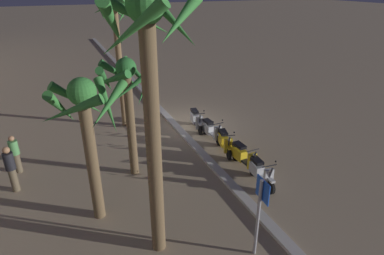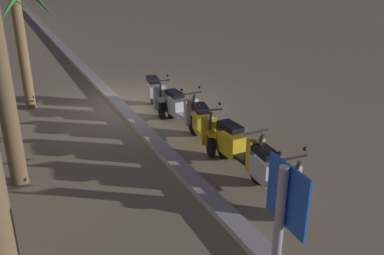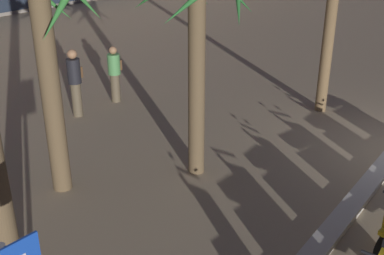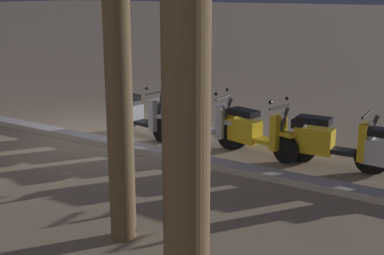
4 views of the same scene
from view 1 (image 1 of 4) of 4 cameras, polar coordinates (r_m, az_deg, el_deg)
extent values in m
plane|color=#9E896B|center=(16.83, -1.47, 0.39)|extent=(200.00, 200.00, 0.00)
cube|color=#BCB7AD|center=(16.66, -2.90, 0.32)|extent=(60.00, 0.36, 0.12)
cylinder|color=black|center=(11.87, 13.68, -10.19)|extent=(0.53, 0.14, 0.52)
cylinder|color=black|center=(12.75, 10.74, -7.26)|extent=(0.53, 0.14, 0.52)
cube|color=silver|center=(12.23, 12.29, -8.56)|extent=(0.62, 0.33, 0.08)
cube|color=silver|center=(12.50, 11.28, -7.13)|extent=(0.70, 0.37, 0.43)
cube|color=black|center=(12.35, 11.37, -5.74)|extent=(0.62, 0.35, 0.12)
cube|color=silver|center=(11.83, 13.36, -8.58)|extent=(0.17, 0.35, 0.66)
cube|color=silver|center=(11.71, 13.82, -9.02)|extent=(0.33, 0.18, 0.08)
cylinder|color=#333338|center=(11.70, 13.64, -8.16)|extent=(0.29, 0.09, 0.69)
cylinder|color=black|center=(11.59, 13.58, -6.63)|extent=(0.08, 0.56, 0.04)
sphere|color=white|center=(11.59, 13.77, -7.46)|extent=(0.12, 0.12, 0.12)
cube|color=silver|center=(12.60, 10.71, -5.53)|extent=(0.25, 0.22, 0.16)
sphere|color=black|center=(11.66, 14.60, -5.85)|extent=(0.07, 0.07, 0.07)
sphere|color=black|center=(11.43, 12.56, -6.30)|extent=(0.07, 0.07, 0.07)
cylinder|color=black|center=(12.72, 10.95, -7.35)|extent=(0.52, 0.12, 0.52)
cylinder|color=black|center=(13.60, 7.80, -4.87)|extent=(0.52, 0.12, 0.52)
cube|color=black|center=(13.08, 9.46, -5.95)|extent=(0.61, 0.31, 0.08)
cube|color=gold|center=(13.35, 8.37, -4.57)|extent=(0.69, 0.35, 0.46)
cube|color=black|center=(13.19, 8.42, -3.13)|extent=(0.61, 0.33, 0.12)
cube|color=gold|center=(12.69, 10.58, -5.87)|extent=(0.16, 0.35, 0.66)
cube|color=gold|center=(12.57, 11.06, -6.23)|extent=(0.33, 0.17, 0.08)
cylinder|color=#333338|center=(12.56, 10.84, -5.44)|extent=(0.29, 0.08, 0.69)
cylinder|color=black|center=(12.46, 10.74, -4.00)|extent=(0.07, 0.56, 0.04)
sphere|color=white|center=(12.46, 10.96, -4.76)|extent=(0.12, 0.12, 0.12)
cube|color=black|center=(13.44, 7.73, -3.02)|extent=(0.25, 0.21, 0.16)
cylinder|color=black|center=(13.67, 6.55, -4.63)|extent=(0.53, 0.22, 0.52)
cylinder|color=black|center=(14.71, 5.29, -2.33)|extent=(0.53, 0.22, 0.52)
cube|color=gold|center=(14.12, 5.96, -3.32)|extent=(0.65, 0.42, 0.08)
cube|color=gold|center=(14.45, 5.53, -2.13)|extent=(0.74, 0.48, 0.43)
cube|color=black|center=(14.31, 5.57, -0.85)|extent=(0.66, 0.44, 0.12)
cube|color=gold|center=(13.68, 6.41, -3.20)|extent=(0.22, 0.36, 0.66)
cube|color=gold|center=(13.53, 6.61, -3.55)|extent=(0.35, 0.23, 0.08)
cylinder|color=#333338|center=(13.55, 6.53, -2.80)|extent=(0.29, 0.14, 0.69)
cylinder|color=black|center=(13.47, 6.50, -1.43)|extent=(0.18, 0.55, 0.04)
sphere|color=white|center=(13.45, 6.58, -2.15)|extent=(0.12, 0.12, 0.12)
cube|color=gold|center=(14.60, 5.28, -0.74)|extent=(0.28, 0.25, 0.16)
sphere|color=black|center=(13.50, 7.48, -0.87)|extent=(0.07, 0.07, 0.07)
sphere|color=black|center=(13.38, 5.51, -1.01)|extent=(0.07, 0.07, 0.07)
cylinder|color=black|center=(14.73, 4.87, -2.28)|extent=(0.52, 0.12, 0.52)
cylinder|color=black|center=(15.76, 2.47, -0.34)|extent=(0.52, 0.12, 0.52)
cube|color=silver|center=(15.18, 3.72, -1.15)|extent=(0.61, 0.30, 0.08)
cube|color=silver|center=(15.52, 2.86, -0.12)|extent=(0.69, 0.35, 0.42)
cube|color=black|center=(15.40, 2.85, 1.06)|extent=(0.61, 0.32, 0.12)
cube|color=silver|center=(14.75, 4.56, -0.99)|extent=(0.15, 0.35, 0.66)
cube|color=silver|center=(14.61, 4.91, -1.26)|extent=(0.33, 0.17, 0.08)
cylinder|color=#333338|center=(14.62, 4.73, -0.58)|extent=(0.29, 0.08, 0.69)
cylinder|color=black|center=(14.55, 4.62, 0.68)|extent=(0.06, 0.56, 0.04)
sphere|color=white|center=(14.53, 4.79, 0.03)|extent=(0.12, 0.12, 0.12)
cube|color=silver|center=(15.66, 2.36, 1.09)|extent=(0.25, 0.21, 0.16)
sphere|color=black|center=(14.63, 5.41, 1.31)|extent=(0.07, 0.07, 0.07)
sphere|color=black|center=(14.41, 3.77, 0.98)|extent=(0.07, 0.07, 0.07)
cylinder|color=black|center=(15.75, 1.46, -0.35)|extent=(0.53, 0.18, 0.52)
cylinder|color=black|center=(16.88, 0.28, 1.42)|extent=(0.53, 0.18, 0.52)
cube|color=black|center=(16.24, 0.89, 0.69)|extent=(0.64, 0.37, 0.08)
cube|color=silver|center=(16.61, 0.47, 1.74)|extent=(0.72, 0.42, 0.46)
cube|color=black|center=(16.48, 0.46, 2.94)|extent=(0.64, 0.39, 0.12)
cube|color=silver|center=(15.78, 1.29, 0.87)|extent=(0.19, 0.36, 0.66)
cube|color=silver|center=(15.63, 1.47, 0.61)|extent=(0.34, 0.21, 0.08)
cylinder|color=#333338|center=(15.65, 1.37, 1.26)|extent=(0.29, 0.11, 0.69)
cylinder|color=black|center=(15.60, 1.31, 2.45)|extent=(0.13, 0.56, 0.04)
sphere|color=white|center=(15.57, 1.40, 1.84)|extent=(0.12, 0.12, 0.12)
cube|color=black|center=(16.77, 0.21, 2.97)|extent=(0.27, 0.24, 0.16)
sphere|color=black|center=(15.64, 2.14, 2.97)|extent=(0.07, 0.07, 0.07)
sphere|color=black|center=(15.52, 0.44, 2.81)|extent=(0.07, 0.07, 0.07)
cylinder|color=#939399|center=(8.94, 11.56, -15.55)|extent=(0.09, 0.09, 2.40)
cube|color=#1947B7|center=(8.42, 12.42, -10.74)|extent=(0.60, 0.06, 0.60)
cube|color=white|center=(8.43, 12.50, -10.72)|extent=(0.33, 0.03, 0.33)
cylinder|color=brown|center=(12.04, -10.79, 0.62)|extent=(0.32, 0.32, 4.19)
sphere|color=#286B2D|center=(11.37, -11.63, 10.31)|extent=(0.71, 0.71, 0.71)
cone|color=#286B2D|center=(12.16, -12.32, 8.93)|extent=(0.34, 1.63, 1.34)
cone|color=#286B2D|center=(11.63, -14.99, 7.95)|extent=(1.61, 0.85, 1.34)
cone|color=#286B2D|center=(10.84, -14.51, 8.04)|extent=(1.63, 1.28, 0.94)
cone|color=#286B2D|center=(10.75, -10.22, 7.49)|extent=(0.41, 1.72, 1.20)
cone|color=#286B2D|center=(11.17, -8.08, 7.90)|extent=(1.43, 1.26, 1.33)
cone|color=#286B2D|center=(12.00, -9.18, 8.84)|extent=(1.45, 1.15, 1.39)
cylinder|color=brown|center=(7.88, -6.82, -3.26)|extent=(0.38, 0.38, 6.46)
sphere|color=#337A33|center=(7.00, -8.22, 20.83)|extent=(0.83, 0.83, 0.83)
cone|color=#337A33|center=(7.75, -9.68, 18.77)|extent=(0.28, 1.64, 1.07)
cone|color=#337A33|center=(7.16, -13.73, 17.16)|extent=(1.53, 0.87, 1.25)
cone|color=#337A33|center=(6.42, -10.56, 16.64)|extent=(1.20, 1.37, 1.25)
cone|color=#337A33|center=(6.64, -2.05, 18.64)|extent=(1.33, 1.44, 0.97)
cone|color=#337A33|center=(7.49, -3.46, 18.38)|extent=(1.58, 0.84, 1.18)
cylinder|color=brown|center=(16.23, -12.64, 10.26)|extent=(0.29, 0.29, 6.08)
sphere|color=#337A33|center=(15.79, -13.71, 21.00)|extent=(0.64, 0.64, 0.64)
cone|color=#337A33|center=(16.39, -13.73, 19.73)|extent=(0.44, 1.37, 1.19)
cone|color=#337A33|center=(15.89, -15.77, 19.39)|extent=(1.37, 0.66, 1.19)
cone|color=#337A33|center=(15.14, -14.59, 20.06)|extent=(1.01, 1.44, 0.84)
cone|color=#337A33|center=(15.47, -11.74, 19.66)|extent=(1.11, 1.19, 1.19)
cone|color=#337A33|center=(16.14, -11.55, 20.11)|extent=(1.43, 0.75, 1.07)
cylinder|color=brown|center=(10.00, -17.31, -5.36)|extent=(0.36, 0.36, 4.17)
sphere|color=#337A33|center=(9.19, -18.93, 6.02)|extent=(0.79, 0.79, 0.79)
cone|color=#337A33|center=(9.96, -19.51, 4.57)|extent=(0.48, 1.57, 1.33)
cone|color=#337A33|center=(9.60, -22.02, 3.06)|extent=(1.43, 0.90, 1.43)
cone|color=#337A33|center=(8.56, -20.66, 2.79)|extent=(1.04, 1.67, 0.92)
cone|color=#337A33|center=(8.80, -14.59, 3.96)|extent=(1.44, 1.39, 0.98)
cone|color=#337A33|center=(9.49, -14.79, 3.88)|extent=(1.49, 0.48, 1.41)
cylinder|color=brown|center=(13.20, -28.98, -8.10)|extent=(0.26, 0.26, 0.89)
cylinder|color=black|center=(12.84, -29.66, -5.22)|extent=(0.34, 0.34, 0.63)
sphere|color=#9E704C|center=(12.66, -30.07, -3.49)|extent=(0.24, 0.24, 0.24)
cube|color=brown|center=(13.08, -29.79, -5.20)|extent=(0.16, 0.19, 0.28)
cylinder|color=brown|center=(14.39, -28.49, -5.52)|extent=(0.26, 0.26, 0.79)
cylinder|color=#4C8C4C|center=(14.10, -29.04, -3.13)|extent=(0.34, 0.34, 0.56)
sphere|color=#9E704C|center=(13.95, -29.36, -1.72)|extent=(0.21, 0.21, 0.21)
cube|color=brown|center=(14.34, -29.10, -3.09)|extent=(0.15, 0.18, 0.28)
camera|label=2|loc=(4.66, 10.49, -13.95)|focal=38.82mm
camera|label=3|loc=(8.54, 37.27, 5.25)|focal=44.82mm
camera|label=4|loc=(8.11, -38.80, -9.33)|focal=49.80mm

